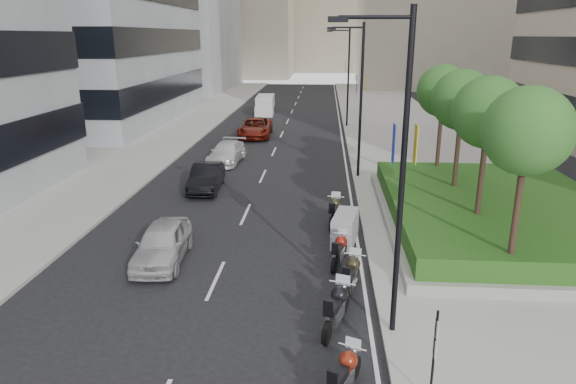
# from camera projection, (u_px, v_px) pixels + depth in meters

# --- Properties ---
(ground) EXTENTS (160.00, 160.00, 0.00)m
(ground) POSITION_uv_depth(u_px,v_px,m) (239.00, 347.00, 14.20)
(ground) COLOR black
(ground) RESTS_ON ground
(sidewalk_right) EXTENTS (10.00, 100.00, 0.15)m
(sidewalk_right) POSITION_uv_depth(u_px,v_px,m) (407.00, 139.00, 42.18)
(sidewalk_right) COLOR #9E9B93
(sidewalk_right) RESTS_ON ground
(sidewalk_left) EXTENTS (8.00, 100.00, 0.15)m
(sidewalk_left) POSITION_uv_depth(u_px,v_px,m) (157.00, 136.00, 43.62)
(sidewalk_left) COLOR #9E9B93
(sidewalk_left) RESTS_ON ground
(lane_edge) EXTENTS (0.12, 100.00, 0.01)m
(lane_edge) POSITION_uv_depth(u_px,v_px,m) (342.00, 139.00, 42.56)
(lane_edge) COLOR silver
(lane_edge) RESTS_ON ground
(lane_centre) EXTENTS (0.12, 100.00, 0.01)m
(lane_centre) POSITION_uv_depth(u_px,v_px,m) (280.00, 139.00, 42.92)
(lane_centre) COLOR silver
(lane_centre) RESTS_ON ground
(planter) EXTENTS (10.00, 14.00, 0.40)m
(planter) POSITION_uv_depth(u_px,v_px,m) (496.00, 220.00, 22.95)
(planter) COLOR gray
(planter) RESTS_ON sidewalk_right
(hedge) EXTENTS (9.40, 13.40, 0.80)m
(hedge) POSITION_uv_depth(u_px,v_px,m) (498.00, 208.00, 22.78)
(hedge) COLOR #164C15
(hedge) RESTS_ON planter
(tree_0) EXTENTS (2.80, 2.80, 6.30)m
(tree_0) POSITION_uv_depth(u_px,v_px,m) (528.00, 132.00, 15.85)
(tree_0) COLOR #332319
(tree_0) RESTS_ON planter
(tree_1) EXTENTS (2.80, 2.80, 6.30)m
(tree_1) POSITION_uv_depth(u_px,v_px,m) (489.00, 113.00, 19.66)
(tree_1) COLOR #332319
(tree_1) RESTS_ON planter
(tree_2) EXTENTS (2.80, 2.80, 6.30)m
(tree_2) POSITION_uv_depth(u_px,v_px,m) (462.00, 100.00, 23.48)
(tree_2) COLOR #332319
(tree_2) RESTS_ON planter
(tree_3) EXTENTS (2.80, 2.80, 6.30)m
(tree_3) POSITION_uv_depth(u_px,v_px,m) (443.00, 91.00, 27.29)
(tree_3) COLOR #332319
(tree_3) RESTS_ON planter
(lamp_post_0) EXTENTS (2.34, 0.45, 9.00)m
(lamp_post_0) POSITION_uv_depth(u_px,v_px,m) (397.00, 164.00, 13.39)
(lamp_post_0) COLOR black
(lamp_post_0) RESTS_ON ground
(lamp_post_1) EXTENTS (2.34, 0.45, 9.00)m
(lamp_post_1) POSITION_uv_depth(u_px,v_px,m) (359.00, 93.00, 29.60)
(lamp_post_1) COLOR black
(lamp_post_1) RESTS_ON ground
(lamp_post_2) EXTENTS (2.34, 0.45, 9.00)m
(lamp_post_2) POSITION_uv_depth(u_px,v_px,m) (347.00, 72.00, 46.77)
(lamp_post_2) COLOR black
(lamp_post_2) RESTS_ON ground
(parking_sign) EXTENTS (0.06, 0.32, 2.50)m
(parking_sign) POSITION_uv_depth(u_px,v_px,m) (434.00, 352.00, 11.54)
(parking_sign) COLOR black
(parking_sign) RESTS_ON ground
(motorcycle_1) EXTENTS (1.03, 2.02, 1.07)m
(motorcycle_1) POSITION_uv_depth(u_px,v_px,m) (344.00, 375.00, 12.15)
(motorcycle_1) COLOR black
(motorcycle_1) RESTS_ON ground
(motorcycle_2) EXTENTS (1.01, 2.35, 1.21)m
(motorcycle_2) POSITION_uv_depth(u_px,v_px,m) (337.00, 308.00, 15.01)
(motorcycle_2) COLOR black
(motorcycle_2) RESTS_ON ground
(motorcycle_3) EXTENTS (0.88, 2.26, 1.15)m
(motorcycle_3) POSITION_uv_depth(u_px,v_px,m) (351.00, 275.00, 17.14)
(motorcycle_3) COLOR black
(motorcycle_3) RESTS_ON ground
(motorcycle_4) EXTENTS (0.82, 2.07, 1.05)m
(motorcycle_4) POSITION_uv_depth(u_px,v_px,m) (340.00, 250.00, 19.22)
(motorcycle_4) COLOR black
(motorcycle_4) RESTS_ON ground
(motorcycle_5) EXTENTS (1.23, 2.24, 1.28)m
(motorcycle_5) POSITION_uv_depth(u_px,v_px,m) (345.00, 229.00, 21.16)
(motorcycle_5) COLOR black
(motorcycle_5) RESTS_ON ground
(motorcycle_6) EXTENTS (0.78, 2.33, 1.16)m
(motorcycle_6) POSITION_uv_depth(u_px,v_px,m) (334.00, 211.00, 23.34)
(motorcycle_6) COLOR black
(motorcycle_6) RESTS_ON ground
(car_a) EXTENTS (2.01, 4.42, 1.47)m
(car_a) POSITION_uv_depth(u_px,v_px,m) (162.00, 243.00, 19.44)
(car_a) COLOR #B3B3B5
(car_a) RESTS_ON ground
(car_b) EXTENTS (1.80, 4.48, 1.45)m
(car_b) POSITION_uv_depth(u_px,v_px,m) (206.00, 177.00, 28.48)
(car_b) COLOR black
(car_b) RESTS_ON ground
(car_c) EXTENTS (2.26, 4.88, 1.38)m
(car_c) POSITION_uv_depth(u_px,v_px,m) (227.00, 153.00, 34.64)
(car_c) COLOR silver
(car_c) RESTS_ON ground
(car_d) EXTENTS (2.77, 5.72, 1.57)m
(car_d) POSITION_uv_depth(u_px,v_px,m) (255.00, 128.00, 43.45)
(car_d) COLOR #65150C
(car_d) RESTS_ON ground
(delivery_van) EXTENTS (2.02, 4.84, 2.00)m
(delivery_van) POSITION_uv_depth(u_px,v_px,m) (265.00, 106.00, 55.74)
(delivery_van) COLOR white
(delivery_van) RESTS_ON ground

